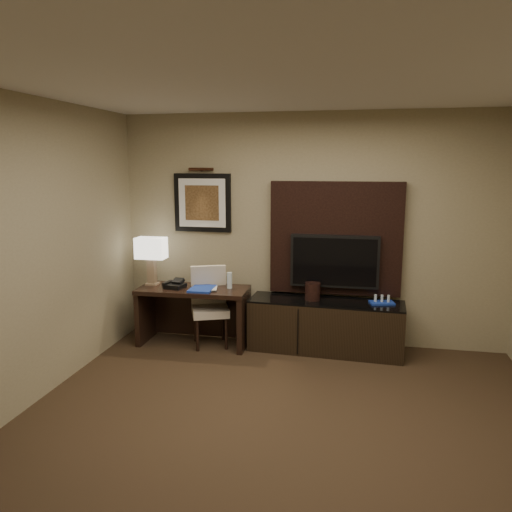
% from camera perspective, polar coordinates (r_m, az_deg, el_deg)
% --- Properties ---
extents(floor, '(4.50, 5.00, 0.01)m').
position_cam_1_polar(floor, '(3.96, 2.17, -21.89)').
color(floor, '#2F2115').
rests_on(floor, ground).
extents(ceiling, '(4.50, 5.00, 0.01)m').
position_cam_1_polar(ceiling, '(3.39, 2.51, 20.37)').
color(ceiling, silver).
rests_on(ceiling, wall_back).
extents(wall_back, '(4.50, 0.01, 2.70)m').
position_cam_1_polar(wall_back, '(5.88, 6.20, 2.97)').
color(wall_back, gray).
rests_on(wall_back, floor).
extents(desk, '(1.29, 0.58, 0.69)m').
position_cam_1_polar(desk, '(5.98, -7.11, -6.82)').
color(desk, black).
rests_on(desk, floor).
extents(credenza, '(1.75, 0.57, 0.59)m').
position_cam_1_polar(credenza, '(5.78, 7.94, -7.93)').
color(credenza, black).
rests_on(credenza, floor).
extents(tv_wall_panel, '(1.50, 0.12, 1.30)m').
position_cam_1_polar(tv_wall_panel, '(5.81, 9.08, 2.01)').
color(tv_wall_panel, black).
rests_on(tv_wall_panel, wall_back).
extents(tv, '(1.00, 0.08, 0.60)m').
position_cam_1_polar(tv, '(5.75, 8.96, -0.60)').
color(tv, black).
rests_on(tv, tv_wall_panel).
extents(artwork, '(0.70, 0.04, 0.70)m').
position_cam_1_polar(artwork, '(6.08, -6.12, 6.06)').
color(artwork, black).
rests_on(artwork, wall_back).
extents(picture_light, '(0.04, 0.04, 0.30)m').
position_cam_1_polar(picture_light, '(6.03, -6.31, 9.83)').
color(picture_light, '#3D2013').
rests_on(picture_light, wall_back).
extents(desk_chair, '(0.56, 0.60, 0.86)m').
position_cam_1_polar(desk_chair, '(5.89, -5.26, -6.16)').
color(desk_chair, beige).
rests_on(desk_chair, floor).
extents(table_lamp, '(0.36, 0.27, 0.53)m').
position_cam_1_polar(table_lamp, '(6.07, -11.84, -0.79)').
color(table_lamp, '#957A5C').
rests_on(table_lamp, desk).
extents(desk_phone, '(0.25, 0.23, 0.11)m').
position_cam_1_polar(desk_phone, '(5.90, -9.25, -3.12)').
color(desk_phone, black).
rests_on(desk_phone, desk).
extents(blue_folder, '(0.27, 0.35, 0.02)m').
position_cam_1_polar(blue_folder, '(5.79, -6.16, -3.74)').
color(blue_folder, '#1836A1').
rests_on(blue_folder, desk).
extents(book, '(0.17, 0.06, 0.22)m').
position_cam_1_polar(book, '(5.77, -6.14, -2.77)').
color(book, tan).
rests_on(book, desk).
extents(water_bottle, '(0.07, 0.07, 0.19)m').
position_cam_1_polar(water_bottle, '(5.81, -3.04, -2.80)').
color(water_bottle, silver).
rests_on(water_bottle, desk).
extents(ice_bucket, '(0.21, 0.21, 0.20)m').
position_cam_1_polar(ice_bucket, '(5.69, 6.48, -4.03)').
color(ice_bucket, black).
rests_on(ice_bucket, credenza).
extents(minibar_tray, '(0.29, 0.21, 0.09)m').
position_cam_1_polar(minibar_tray, '(5.69, 14.19, -4.84)').
color(minibar_tray, '#1937A6').
rests_on(minibar_tray, credenza).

